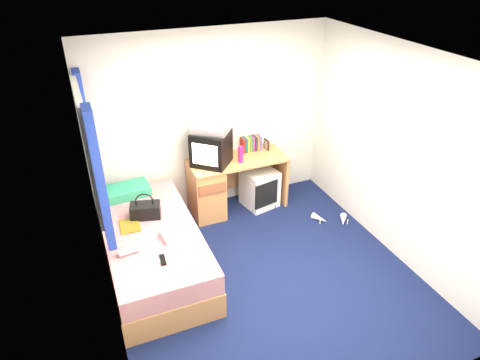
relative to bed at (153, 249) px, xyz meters
name	(u,v)px	position (x,y,z in m)	size (l,w,h in m)	color
ground	(264,276)	(1.10, -0.61, -0.27)	(3.40, 3.40, 0.00)	#0C1438
room_shell	(269,161)	(1.10, -0.61, 1.18)	(3.40, 3.40, 3.40)	white
bed	(153,249)	(0.00, 0.00, 0.00)	(1.01, 2.00, 0.54)	tan
pillow	(128,191)	(-0.10, 0.82, 0.33)	(0.52, 0.33, 0.11)	teal
desk	(218,185)	(1.08, 0.83, 0.14)	(1.30, 0.55, 0.75)	tan
storage_cube	(260,188)	(1.66, 0.76, 0.00)	(0.42, 0.42, 0.53)	white
crt_tv	(211,148)	(1.00, 0.83, 0.70)	(0.60, 0.60, 0.44)	black
vcr	(211,129)	(1.00, 0.83, 0.96)	(0.44, 0.32, 0.08)	silver
book_row	(251,144)	(1.62, 0.99, 0.58)	(0.27, 0.13, 0.20)	maroon
picture_frame	(267,144)	(1.84, 0.94, 0.55)	(0.02, 0.12, 0.14)	black
pink_water_bottle	(241,155)	(1.36, 0.72, 0.59)	(0.07, 0.07, 0.21)	#D31D78
aerosol_can	(230,152)	(1.28, 0.88, 0.57)	(0.05, 0.05, 0.18)	white
handbag	(145,210)	(0.01, 0.26, 0.36)	(0.37, 0.27, 0.31)	black
towel	(175,233)	(0.22, -0.22, 0.32)	(0.26, 0.22, 0.09)	white
magazine	(130,226)	(-0.20, 0.15, 0.28)	(0.21, 0.28, 0.01)	gold
water_bottle	(128,251)	(-0.29, -0.32, 0.31)	(0.07, 0.07, 0.20)	silver
colour_swatch_fan	(170,259)	(0.07, -0.57, 0.28)	(0.22, 0.06, 0.01)	yellow
remote_control	(163,260)	(0.00, -0.56, 0.28)	(0.05, 0.16, 0.02)	black
window_assembly	(91,153)	(-0.45, 0.29, 1.15)	(0.11, 1.42, 1.40)	silver
white_heels	(331,219)	(2.37, -0.01, -0.23)	(0.46, 0.38, 0.09)	white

